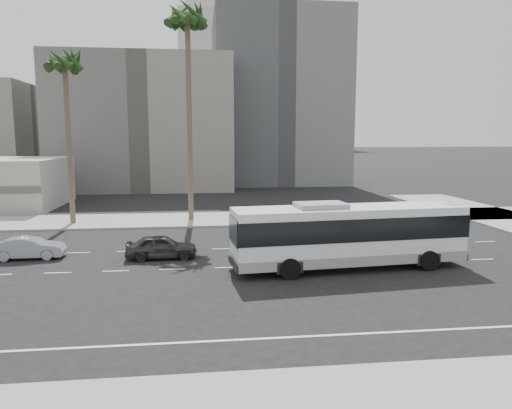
{
  "coord_description": "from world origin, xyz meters",
  "views": [
    {
      "loc": [
        -4.4,
        -25.36,
        7.08
      ],
      "look_at": [
        -0.94,
        4.0,
        2.93
      ],
      "focal_mm": 33.25,
      "sensor_mm": 36.0,
      "label": 1
    }
  ],
  "objects": [
    {
      "name": "highrise_right",
      "position": [
        45.0,
        230.0,
        35.0
      ],
      "size": [
        26.0,
        26.0,
        70.0
      ],
      "primitive_type": "cube",
      "color": "slate",
      "rests_on": "ground"
    },
    {
      "name": "sidewalk_north",
      "position": [
        0.0,
        15.5,
        0.07
      ],
      "size": [
        120.0,
        7.0,
        0.15
      ],
      "primitive_type": "cube",
      "color": "gray",
      "rests_on": "ground"
    },
    {
      "name": "ground",
      "position": [
        0.0,
        0.0,
        0.0
      ],
      "size": [
        700.0,
        700.0,
        0.0
      ],
      "primitive_type": "plane",
      "color": "black",
      "rests_on": "ground"
    },
    {
      "name": "car_a",
      "position": [
        -6.76,
        2.53,
        0.71
      ],
      "size": [
        1.81,
        4.21,
        1.42
      ],
      "primitive_type": "imported",
      "rotation": [
        0.0,
        0.0,
        1.6
      ],
      "color": "#303033",
      "rests_on": "ground"
    },
    {
      "name": "civic_tower",
      "position": [
        -2.0,
        250.0,
        38.83
      ],
      "size": [
        42.0,
        42.0,
        129.0
      ],
      "color": "silver",
      "rests_on": "ground"
    },
    {
      "name": "city_bus",
      "position": [
        3.59,
        -0.82,
        1.92
      ],
      "size": [
        12.96,
        4.03,
        3.66
      ],
      "rotation": [
        0.0,
        0.0,
        0.09
      ],
      "color": "white",
      "rests_on": "ground"
    },
    {
      "name": "highrise_far",
      "position": [
        70.0,
        260.0,
        30.0
      ],
      "size": [
        22.0,
        22.0,
        60.0
      ],
      "primitive_type": "cube",
      "color": "slate",
      "rests_on": "ground"
    },
    {
      "name": "palm_mid",
      "position": [
        -14.9,
        14.67,
        12.74
      ],
      "size": [
        4.58,
        4.58,
        14.15
      ],
      "rotation": [
        0.0,
        0.0,
        0.4
      ],
      "color": "brown",
      "rests_on": "ground"
    },
    {
      "name": "midrise_beige_west",
      "position": [
        -12.0,
        45.0,
        9.0
      ],
      "size": [
        24.0,
        18.0,
        18.0
      ],
      "primitive_type": "cube",
      "color": "slate",
      "rests_on": "ground"
    },
    {
      "name": "palm_near",
      "position": [
        -5.24,
        15.13,
        16.35
      ],
      "size": [
        5.37,
        5.37,
        18.05
      ],
      "rotation": [
        0.0,
        0.0,
        -0.27
      ],
      "color": "brown",
      "rests_on": "ground"
    },
    {
      "name": "midrise_gray_center",
      "position": [
        8.0,
        52.0,
        13.0
      ],
      "size": [
        20.0,
        20.0,
        26.0
      ],
      "primitive_type": "cube",
      "color": "#4F5053",
      "rests_on": "ground"
    },
    {
      "name": "car_b",
      "position": [
        -14.53,
        3.37,
        0.66
      ],
      "size": [
        1.54,
        4.06,
        1.32
      ],
      "primitive_type": "imported",
      "rotation": [
        0.0,
        0.0,
        1.61
      ],
      "color": "#9599A1",
      "rests_on": "ground"
    }
  ]
}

